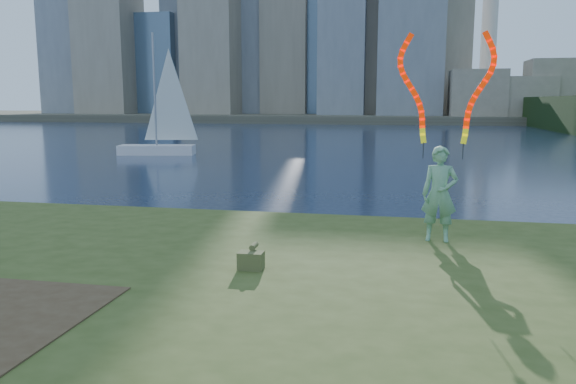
# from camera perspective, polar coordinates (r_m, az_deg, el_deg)

# --- Properties ---
(ground) EXTENTS (320.00, 320.00, 0.00)m
(ground) POSITION_cam_1_polar(r_m,az_deg,el_deg) (9.78, -7.67, -11.18)
(ground) COLOR #18253D
(ground) RESTS_ON ground
(grassy_knoll) EXTENTS (20.00, 18.00, 0.80)m
(grassy_knoll) POSITION_cam_1_polar(r_m,az_deg,el_deg) (7.69, -13.50, -14.48)
(grassy_knoll) COLOR #3A4A1A
(grassy_knoll) RESTS_ON ground
(far_shore) EXTENTS (320.00, 40.00, 1.20)m
(far_shore) POSITION_cam_1_polar(r_m,az_deg,el_deg) (103.73, 9.88, 7.51)
(far_shore) COLOR #494436
(far_shore) RESTS_ON ground
(woman_with_ribbons) EXTENTS (2.11, 0.48, 4.15)m
(woman_with_ribbons) POSITION_cam_1_polar(r_m,az_deg,el_deg) (10.77, 15.29, 2.47)
(woman_with_ribbons) COLOR #146C2A
(woman_with_ribbons) RESTS_ON grassy_knoll
(canvas_bag) EXTENTS (0.39, 0.45, 0.37)m
(canvas_bag) POSITION_cam_1_polar(r_m,az_deg,el_deg) (8.84, -3.76, -6.86)
(canvas_bag) COLOR #4A5128
(canvas_bag) RESTS_ON grassy_knoll
(sailboat) EXTENTS (5.13, 2.44, 7.69)m
(sailboat) POSITION_cam_1_polar(r_m,az_deg,el_deg) (37.07, -12.84, 5.75)
(sailboat) COLOR white
(sailboat) RESTS_ON ground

